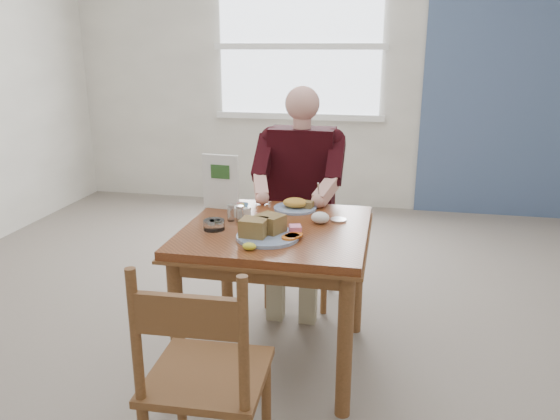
% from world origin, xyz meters
% --- Properties ---
extents(floor, '(6.00, 6.00, 0.00)m').
position_xyz_m(floor, '(0.00, 0.00, 0.00)').
color(floor, slate).
rests_on(floor, ground).
extents(wall_back, '(5.50, 0.00, 5.50)m').
position_xyz_m(wall_back, '(0.00, 3.00, 1.40)').
color(wall_back, silver).
rests_on(wall_back, ground).
extents(accent_panel, '(1.60, 0.02, 2.80)m').
position_xyz_m(accent_panel, '(1.60, 2.98, 1.40)').
color(accent_panel, '#455980').
rests_on(accent_panel, ground).
extents(lemon_wedge, '(0.07, 0.06, 0.03)m').
position_xyz_m(lemon_wedge, '(-0.05, -0.34, 0.77)').
color(lemon_wedge, yellow).
rests_on(lemon_wedge, table).
extents(napkin, '(0.11, 0.10, 0.06)m').
position_xyz_m(napkin, '(0.21, 0.10, 0.78)').
color(napkin, white).
rests_on(napkin, table).
extents(metal_dish, '(0.10, 0.10, 0.01)m').
position_xyz_m(metal_dish, '(0.29, 0.15, 0.76)').
color(metal_dish, silver).
rests_on(metal_dish, table).
extents(window, '(1.72, 0.04, 1.42)m').
position_xyz_m(window, '(-0.40, 2.97, 1.60)').
color(window, white).
rests_on(window, wall_back).
extents(table, '(0.92, 0.92, 0.75)m').
position_xyz_m(table, '(0.00, 0.00, 0.64)').
color(table, brown).
rests_on(table, ground).
extents(chair_far, '(0.42, 0.42, 0.95)m').
position_xyz_m(chair_far, '(0.00, 0.80, 0.48)').
color(chair_far, brown).
rests_on(chair_far, ground).
extents(chair_near, '(0.44, 0.44, 0.95)m').
position_xyz_m(chair_near, '(-0.07, -0.93, 0.48)').
color(chair_near, brown).
rests_on(chair_near, ground).
extents(diner, '(0.53, 0.56, 1.39)m').
position_xyz_m(diner, '(0.00, 0.71, 0.81)').
color(diner, tan).
rests_on(diner, chair_far).
extents(near_plate, '(0.35, 0.35, 0.10)m').
position_xyz_m(near_plate, '(-0.01, -0.17, 0.79)').
color(near_plate, white).
rests_on(near_plate, table).
extents(far_plate, '(0.27, 0.27, 0.06)m').
position_xyz_m(far_plate, '(0.05, 0.31, 0.77)').
color(far_plate, white).
rests_on(far_plate, table).
extents(caddy, '(0.10, 0.10, 0.07)m').
position_xyz_m(caddy, '(-0.21, 0.14, 0.78)').
color(caddy, white).
rests_on(caddy, table).
extents(shakers, '(0.09, 0.05, 0.08)m').
position_xyz_m(shakers, '(-0.22, 0.04, 0.79)').
color(shakers, white).
rests_on(shakers, table).
extents(creamer, '(0.13, 0.13, 0.05)m').
position_xyz_m(creamer, '(-0.29, -0.10, 0.78)').
color(creamer, white).
rests_on(creamer, table).
extents(menu, '(0.21, 0.03, 0.30)m').
position_xyz_m(menu, '(-0.36, 0.24, 0.90)').
color(menu, white).
rests_on(menu, table).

